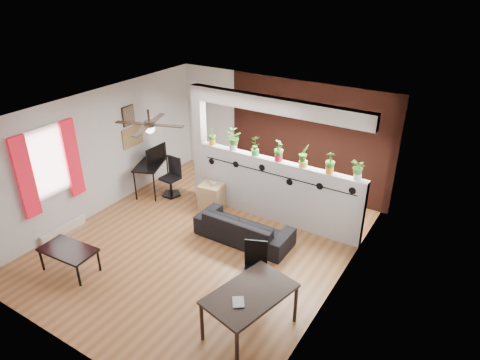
% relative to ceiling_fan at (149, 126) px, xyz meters
% --- Properties ---
extents(room_shell, '(6.30, 7.10, 2.90)m').
position_rel_ceiling_fan_xyz_m(room_shell, '(0.80, 0.30, -1.01)').
color(room_shell, brown).
rests_on(room_shell, ground).
extents(partition_wall, '(3.60, 0.18, 1.35)m').
position_rel_ceiling_fan_xyz_m(partition_wall, '(1.60, 1.80, -1.64)').
color(partition_wall, '#BCBCC1').
rests_on(partition_wall, ground).
extents(ceiling_header, '(3.60, 0.18, 0.30)m').
position_rel_ceiling_fan_xyz_m(ceiling_header, '(1.60, 1.80, 0.14)').
color(ceiling_header, silver).
rests_on(ceiling_header, room_shell).
extents(pier_column, '(0.22, 0.20, 2.60)m').
position_rel_ceiling_fan_xyz_m(pier_column, '(-0.31, 1.80, -1.01)').
color(pier_column, '#BCBCC1').
rests_on(pier_column, ground).
extents(brick_panel, '(3.90, 0.05, 2.60)m').
position_rel_ceiling_fan_xyz_m(brick_panel, '(1.60, 3.27, -1.01)').
color(brick_panel, '#A64230').
rests_on(brick_panel, ground).
extents(vine_decal, '(3.31, 0.01, 0.30)m').
position_rel_ceiling_fan_xyz_m(vine_decal, '(1.60, 1.70, -1.23)').
color(vine_decal, black).
rests_on(vine_decal, partition_wall).
extents(window_assembly, '(0.09, 1.30, 1.55)m').
position_rel_ceiling_fan_xyz_m(window_assembly, '(-1.76, -0.90, -0.81)').
color(window_assembly, white).
rests_on(window_assembly, room_shell).
extents(baseboard_heater, '(0.08, 1.00, 0.18)m').
position_rel_ceiling_fan_xyz_m(baseboard_heater, '(-1.74, -0.90, -2.22)').
color(baseboard_heater, silver).
rests_on(baseboard_heater, ground).
extents(corkboard, '(0.03, 0.60, 0.45)m').
position_rel_ceiling_fan_xyz_m(corkboard, '(-1.78, 1.25, -0.96)').
color(corkboard, olive).
rests_on(corkboard, room_shell).
extents(framed_art, '(0.03, 0.34, 0.44)m').
position_rel_ceiling_fan_xyz_m(framed_art, '(-1.78, 1.20, -0.46)').
color(framed_art, '#8C7259').
rests_on(framed_art, room_shell).
extents(ceiling_fan, '(1.19, 1.19, 0.43)m').
position_rel_ceiling_fan_xyz_m(ceiling_fan, '(0.00, 0.00, 0.00)').
color(ceiling_fan, black).
rests_on(ceiling_fan, room_shell).
extents(potted_plant_0, '(0.16, 0.19, 0.38)m').
position_rel_ceiling_fan_xyz_m(potted_plant_0, '(0.02, 1.80, -0.76)').
color(potted_plant_0, orange).
rests_on(potted_plant_0, partition_wall).
extents(potted_plant_1, '(0.25, 0.21, 0.44)m').
position_rel_ceiling_fan_xyz_m(potted_plant_1, '(0.55, 1.80, -0.73)').
color(potted_plant_1, silver).
rests_on(potted_plant_1, partition_wall).
extents(potted_plant_2, '(0.28, 0.27, 0.43)m').
position_rel_ceiling_fan_xyz_m(potted_plant_2, '(1.07, 1.80, -0.74)').
color(potted_plant_2, green).
rests_on(potted_plant_2, partition_wall).
extents(potted_plant_3, '(0.27, 0.28, 0.43)m').
position_rel_ceiling_fan_xyz_m(potted_plant_3, '(1.60, 1.80, -0.74)').
color(potted_plant_3, red).
rests_on(potted_plant_3, partition_wall).
extents(potted_plant_4, '(0.28, 0.30, 0.46)m').
position_rel_ceiling_fan_xyz_m(potted_plant_4, '(2.13, 1.80, -0.72)').
color(potted_plant_4, gold).
rests_on(potted_plant_4, partition_wall).
extents(potted_plant_5, '(0.27, 0.25, 0.42)m').
position_rel_ceiling_fan_xyz_m(potted_plant_5, '(2.65, 1.80, -0.74)').
color(potted_plant_5, orange).
rests_on(potted_plant_5, partition_wall).
extents(potted_plant_6, '(0.26, 0.25, 0.40)m').
position_rel_ceiling_fan_xyz_m(potted_plant_6, '(3.18, 1.80, -0.75)').
color(potted_plant_6, silver).
rests_on(potted_plant_6, partition_wall).
extents(sofa, '(1.80, 0.71, 0.53)m').
position_rel_ceiling_fan_xyz_m(sofa, '(1.41, 0.82, -2.05)').
color(sofa, black).
rests_on(sofa, ground).
extents(cube_shelf, '(0.53, 0.48, 0.58)m').
position_rel_ceiling_fan_xyz_m(cube_shelf, '(0.20, 1.46, -2.02)').
color(cube_shelf, tan).
rests_on(cube_shelf, ground).
extents(cup, '(0.15, 0.15, 0.09)m').
position_rel_ceiling_fan_xyz_m(cup, '(0.25, 1.46, -1.68)').
color(cup, gray).
rests_on(cup, cube_shelf).
extents(computer_desk, '(0.88, 1.14, 0.73)m').
position_rel_ceiling_fan_xyz_m(computer_desk, '(-1.45, 1.39, -1.65)').
color(computer_desk, black).
rests_on(computer_desk, ground).
extents(monitor, '(0.36, 0.06, 0.20)m').
position_rel_ceiling_fan_xyz_m(monitor, '(-1.45, 1.54, -1.48)').
color(monitor, black).
rests_on(monitor, computer_desk).
extents(office_chair, '(0.47, 0.47, 0.90)m').
position_rel_ceiling_fan_xyz_m(office_chair, '(-0.93, 1.50, -1.92)').
color(office_chair, black).
rests_on(office_chair, ground).
extents(dining_table, '(1.06, 1.43, 0.70)m').
position_rel_ceiling_fan_xyz_m(dining_table, '(2.69, -1.11, -1.69)').
color(dining_table, black).
rests_on(dining_table, ground).
extents(book, '(0.25, 0.26, 0.02)m').
position_rel_ceiling_fan_xyz_m(book, '(2.59, -1.41, -1.60)').
color(book, gray).
rests_on(book, dining_table).
extents(folding_chair, '(0.50, 0.50, 0.95)m').
position_rel_ceiling_fan_xyz_m(folding_chair, '(2.34, -0.36, -1.75)').
color(folding_chair, black).
rests_on(folding_chair, ground).
extents(coffee_table, '(1.00, 0.60, 0.45)m').
position_rel_ceiling_fan_xyz_m(coffee_table, '(-0.65, -1.58, -1.91)').
color(coffee_table, black).
rests_on(coffee_table, ground).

